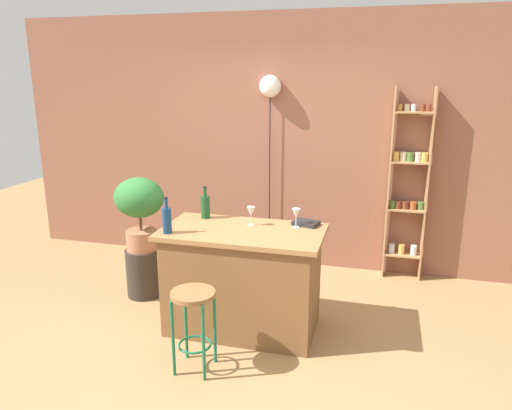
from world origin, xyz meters
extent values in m
plane|color=#A37A4C|center=(0.00, 0.00, 0.00)|extent=(12.00, 12.00, 0.00)
cube|color=#8C5642|center=(0.00, 1.95, 1.40)|extent=(6.40, 0.10, 2.80)
cube|color=brown|center=(0.00, 0.30, 0.43)|extent=(1.24, 0.68, 0.86)
cube|color=#9E7042|center=(0.00, 0.30, 0.88)|extent=(1.35, 0.74, 0.04)
cylinder|color=#196642|center=(-0.29, -0.50, 0.30)|extent=(0.02, 0.02, 0.59)
cylinder|color=#196642|center=(-0.05, -0.50, 0.30)|extent=(0.02, 0.02, 0.59)
cylinder|color=#196642|center=(-0.29, -0.27, 0.30)|extent=(0.02, 0.02, 0.59)
cylinder|color=#196642|center=(-0.05, -0.27, 0.30)|extent=(0.02, 0.02, 0.59)
torus|color=#196642|center=(-0.17, -0.39, 0.20)|extent=(0.25, 0.25, 0.02)
cylinder|color=olive|center=(-0.17, -0.39, 0.61)|extent=(0.33, 0.33, 0.03)
cube|color=tan|center=(1.16, 1.80, 1.02)|extent=(0.02, 0.15, 2.03)
cube|color=tan|center=(1.55, 1.80, 1.02)|extent=(0.02, 0.15, 2.03)
cube|color=tan|center=(1.36, 1.80, 0.25)|extent=(0.37, 0.15, 0.02)
cylinder|color=silver|center=(1.24, 1.80, 0.32)|extent=(0.06, 0.06, 0.11)
cylinder|color=gold|center=(1.35, 1.80, 0.32)|extent=(0.06, 0.06, 0.11)
cylinder|color=silver|center=(1.47, 1.80, 0.32)|extent=(0.06, 0.06, 0.11)
cube|color=tan|center=(1.36, 1.80, 0.76)|extent=(0.37, 0.15, 0.02)
cylinder|color=#4C7033|center=(1.22, 1.80, 0.81)|extent=(0.07, 0.07, 0.08)
cylinder|color=brown|center=(1.28, 1.79, 0.81)|extent=(0.07, 0.07, 0.08)
cylinder|color=brown|center=(1.35, 1.80, 0.81)|extent=(0.07, 0.07, 0.08)
cylinder|color=#994C23|center=(1.43, 1.80, 0.81)|extent=(0.07, 0.07, 0.08)
cylinder|color=#4C7033|center=(1.50, 1.81, 0.81)|extent=(0.07, 0.07, 0.08)
cube|color=tan|center=(1.36, 1.80, 1.27)|extent=(0.37, 0.15, 0.02)
cylinder|color=gold|center=(1.21, 1.81, 1.33)|extent=(0.07, 0.07, 0.09)
cylinder|color=beige|center=(1.29, 1.81, 1.33)|extent=(0.07, 0.07, 0.09)
cylinder|color=#4C7033|center=(1.36, 1.81, 1.33)|extent=(0.07, 0.07, 0.09)
cylinder|color=beige|center=(1.44, 1.81, 1.33)|extent=(0.07, 0.07, 0.09)
cylinder|color=gold|center=(1.50, 1.81, 1.33)|extent=(0.07, 0.07, 0.09)
cube|color=tan|center=(1.36, 1.80, 1.78)|extent=(0.37, 0.15, 0.02)
cylinder|color=#AD7A38|center=(1.22, 1.79, 1.82)|extent=(0.05, 0.05, 0.07)
cylinder|color=beige|center=(1.29, 1.81, 1.82)|extent=(0.05, 0.05, 0.07)
cylinder|color=silver|center=(1.35, 1.80, 1.82)|extent=(0.05, 0.05, 0.07)
cylinder|color=brown|center=(1.44, 1.81, 1.82)|extent=(0.05, 0.05, 0.07)
cylinder|color=brown|center=(1.49, 1.80, 1.82)|extent=(0.05, 0.05, 0.07)
cylinder|color=#2D2823|center=(-1.14, 0.67, 0.24)|extent=(0.34, 0.34, 0.48)
cylinder|color=#A86B4C|center=(-1.14, 0.67, 0.58)|extent=(0.30, 0.30, 0.20)
cylinder|color=brown|center=(-1.14, 0.67, 0.76)|extent=(0.03, 0.03, 0.16)
ellipsoid|color=#2D7033|center=(-1.14, 0.67, 1.01)|extent=(0.48, 0.43, 0.39)
cylinder|color=navy|center=(-0.57, 0.06, 1.00)|extent=(0.07, 0.07, 0.21)
cylinder|color=navy|center=(-0.57, 0.06, 1.15)|extent=(0.03, 0.03, 0.08)
cylinder|color=black|center=(-0.57, 0.06, 1.19)|extent=(0.03, 0.03, 0.01)
cylinder|color=#194C23|center=(-0.42, 0.55, 1.00)|extent=(0.08, 0.08, 0.20)
cylinder|color=#194C23|center=(-0.42, 0.55, 1.14)|extent=(0.03, 0.03, 0.08)
cylinder|color=black|center=(-0.42, 0.55, 1.18)|extent=(0.03, 0.03, 0.01)
cylinder|color=silver|center=(0.42, 0.48, 0.90)|extent=(0.06, 0.06, 0.00)
cylinder|color=silver|center=(0.42, 0.48, 0.94)|extent=(0.01, 0.01, 0.07)
cone|color=silver|center=(0.42, 0.48, 1.02)|extent=(0.07, 0.07, 0.08)
cylinder|color=silver|center=(0.04, 0.44, 0.90)|extent=(0.06, 0.06, 0.00)
cylinder|color=silver|center=(0.04, 0.44, 0.94)|extent=(0.01, 0.01, 0.07)
cone|color=silver|center=(0.04, 0.44, 1.02)|extent=(0.07, 0.07, 0.08)
cube|color=black|center=(0.49, 0.57, 0.92)|extent=(0.24, 0.20, 0.03)
cylinder|color=black|center=(-0.14, 1.84, 1.01)|extent=(0.01, 0.01, 2.02)
sphere|color=white|center=(-0.14, 1.84, 2.02)|extent=(0.24, 0.24, 0.24)
camera|label=1|loc=(1.10, -3.35, 2.15)|focal=33.84mm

